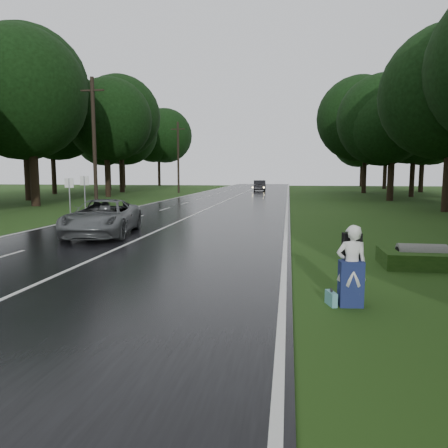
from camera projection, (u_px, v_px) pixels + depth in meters
The scene contains 18 objects.
ground at pixel (53, 278), 10.75m from camera, with size 160.00×160.00×0.00m, color #203E12.
road at pixel (205, 210), 30.37m from camera, with size 12.00×140.00×0.04m, color black.
lane_center at pixel (205, 209), 30.37m from camera, with size 0.12×140.00×0.01m, color silver.
grey_car at pixel (102, 217), 17.91m from camera, with size 2.48×5.39×1.50m, color #505456.
far_car at pixel (259, 186), 60.39m from camera, with size 1.65×4.74×1.56m, color black.
hitchhiker at pixel (351, 269), 8.45m from camera, with size 0.64×0.59×1.65m.
suitcase at pixel (331, 298), 8.56m from camera, with size 0.12×0.40×0.28m, color #569BA3.
culvert at pixel (421, 266), 12.15m from camera, with size 0.66×0.66×1.31m, color slate.
utility_pole_mid at pixel (97, 208), 32.06m from camera, with size 1.80×0.28×9.64m, color black, non-canonical shape.
utility_pole_far at pixel (179, 193), 55.95m from camera, with size 1.80×0.28×9.22m, color black, non-canonical shape.
road_sign_a at pixel (71, 217), 25.69m from camera, with size 0.56×0.10×2.34m, color white, non-canonical shape.
road_sign_b at pixel (86, 214), 27.59m from camera, with size 0.59×0.10×2.46m, color white, non-canonical shape.
tree_left_d at pixel (36, 206), 34.04m from camera, with size 9.62×9.62×15.03m, color black, non-canonical shape.
tree_left_e at pixel (108, 197), 47.11m from camera, with size 9.72×9.72×15.19m, color black, non-canonical shape.
tree_left_f at pixel (122, 192), 58.33m from camera, with size 11.65×11.65×18.20m, color black, non-canonical shape.
tree_right_d at pixel (445, 212), 29.04m from camera, with size 8.98×8.98×14.04m, color black, non-canonical shape.
tree_right_e at pixel (390, 201), 40.59m from camera, with size 8.47×8.47×13.23m, color black, non-canonical shape.
tree_right_f at pixel (364, 193), 55.88m from camera, with size 10.53×10.53×16.46m, color black, non-canonical shape.
Camera 1 is at (5.88, -9.73, 2.67)m, focal length 33.93 mm.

